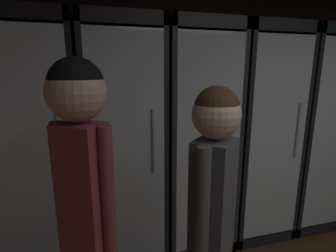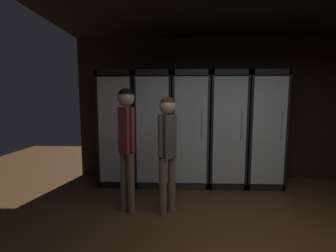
# 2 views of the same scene
# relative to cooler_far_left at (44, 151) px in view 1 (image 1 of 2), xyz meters

# --- Properties ---
(wall_back) EXTENTS (6.00, 0.06, 2.80)m
(wall_back) POSITION_rel_cooler_far_left_xyz_m (2.09, 0.34, 0.37)
(wall_back) COLOR black
(wall_back) RESTS_ON ground
(cooler_far_left) EXTENTS (0.64, 0.70, 2.10)m
(cooler_far_left) POSITION_rel_cooler_far_left_xyz_m (0.00, 0.00, 0.00)
(cooler_far_left) COLOR black
(cooler_far_left) RESTS_ON ground
(cooler_left) EXTENTS (0.64, 0.70, 2.10)m
(cooler_left) POSITION_rel_cooler_far_left_xyz_m (0.67, 0.00, -0.00)
(cooler_left) COLOR black
(cooler_left) RESTS_ON ground
(cooler_center) EXTENTS (0.64, 0.70, 2.10)m
(cooler_center) POSITION_rel_cooler_far_left_xyz_m (1.33, -0.00, 0.00)
(cooler_center) COLOR #2B2B30
(cooler_center) RESTS_ON ground
(cooler_right) EXTENTS (0.64, 0.70, 2.10)m
(cooler_right) POSITION_rel_cooler_far_left_xyz_m (2.00, 0.00, -0.00)
(cooler_right) COLOR black
(cooler_right) RESTS_ON ground
(cooler_far_right) EXTENTS (0.64, 0.70, 2.10)m
(cooler_far_right) POSITION_rel_cooler_far_left_xyz_m (2.66, 0.00, 0.00)
(cooler_far_right) COLOR black
(cooler_far_right) RESTS_ON ground
(shopper_near) EXTENTS (0.24, 0.23, 1.74)m
(shopper_near) POSITION_rel_cooler_far_left_xyz_m (0.40, -1.20, 0.10)
(shopper_near) COLOR #72604C
(shopper_near) RESTS_ON ground
(shopper_far) EXTENTS (0.26, 0.25, 1.62)m
(shopper_far) POSITION_rel_cooler_far_left_xyz_m (0.96, -1.24, -0.03)
(shopper_far) COLOR #72604C
(shopper_far) RESTS_ON ground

